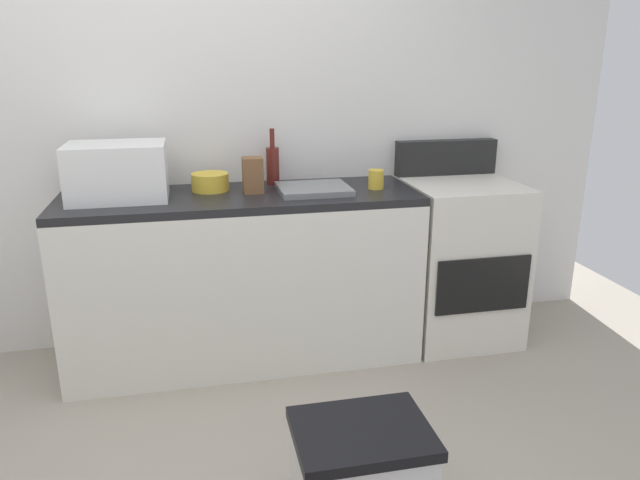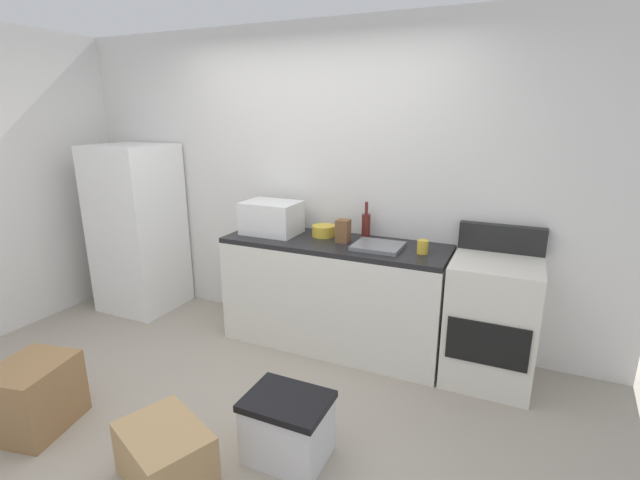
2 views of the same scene
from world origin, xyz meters
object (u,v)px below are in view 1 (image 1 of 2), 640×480
wine_bottle (273,164)px  knife_block (253,175)px  mixing_bowl (210,182)px  microwave (118,172)px  stove_oven (458,258)px  coffee_mug (376,179)px  storage_bin (361,475)px

wine_bottle → knife_block: (-0.13, -0.18, -0.02)m
wine_bottle → mixing_bowl: 0.36m
microwave → knife_block: bearing=-0.2°
stove_oven → knife_block: stove_oven is taller
microwave → coffee_mug: 1.29m
storage_bin → mixing_bowl: bearing=106.2°
wine_bottle → knife_block: wine_bottle is taller
microwave → coffee_mug: microwave is taller
wine_bottle → stove_oven: bearing=-10.6°
microwave → mixing_bowl: 0.46m
knife_block → storage_bin: bearing=-81.3°
wine_bottle → coffee_mug: (0.51, -0.23, -0.06)m
microwave → coffee_mug: bearing=-2.0°
stove_oven → microwave: (-1.80, 0.01, 0.57)m
coffee_mug → mixing_bowl: 0.86m
coffee_mug → storage_bin: coffee_mug is taller
coffee_mug → microwave: bearing=178.0°
microwave → storage_bin: 1.79m
coffee_mug → storage_bin: bearing=-108.7°
coffee_mug → stove_oven: bearing=3.7°
storage_bin → stove_oven: bearing=54.2°
coffee_mug → storage_bin: (-0.44, -1.29, -0.76)m
mixing_bowl → stove_oven: bearing=-4.4°
microwave → knife_block: 0.65m
wine_bottle → knife_block: 0.22m
wine_bottle → storage_bin: wine_bottle is taller
wine_bottle → storage_bin: (0.08, -1.51, -0.82)m
coffee_mug → knife_block: 0.64m
knife_block → mixing_bowl: bearing=155.7°
knife_block → storage_bin: size_ratio=0.39×
storage_bin → coffee_mug: bearing=71.3°
microwave → mixing_bowl: microwave is taller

